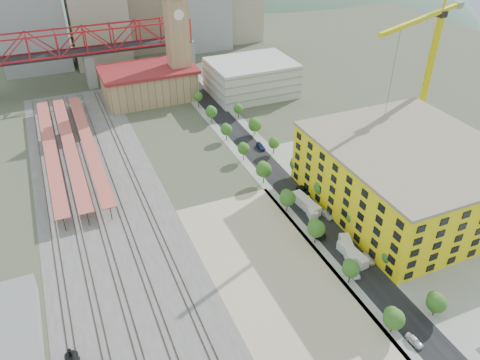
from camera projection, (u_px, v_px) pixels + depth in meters
name	position (u px, v px, depth m)	size (l,w,h in m)	color
ground	(238.00, 200.00, 134.45)	(400.00, 400.00, 0.00)	#474C38
ballast_strip	(101.00, 196.00, 135.97)	(36.00, 165.00, 0.06)	#605E59
dirt_lot	(275.00, 276.00, 108.89)	(28.00, 67.00, 0.06)	tan
street_asphalt	(265.00, 164.00, 151.26)	(12.00, 170.00, 0.06)	black
sidewalk_west	(250.00, 167.00, 149.44)	(3.00, 170.00, 0.04)	gray
sidewalk_east	(280.00, 160.00, 153.09)	(3.00, 170.00, 0.04)	gray
construction_pad	(410.00, 201.00, 133.95)	(50.00, 90.00, 0.06)	gray
rail_tracks	(94.00, 197.00, 135.30)	(26.56, 160.00, 0.18)	#382B23
platform_canopies	(69.00, 146.00, 153.29)	(16.00, 80.00, 4.12)	#C05C4A
station_hall	(149.00, 83.00, 192.19)	(38.00, 24.00, 13.10)	tan
clock_tower	(177.00, 26.00, 182.90)	(12.00, 12.00, 52.00)	tan
parking_garage	(251.00, 78.00, 196.35)	(34.00, 26.00, 14.00)	silver
truss_bridge	(86.00, 44.00, 196.58)	(94.00, 9.60, 25.60)	gray
construction_building	(408.00, 176.00, 127.83)	(44.60, 50.60, 18.80)	#FDFF15
street_trees	(280.00, 179.00, 143.59)	(15.40, 124.40, 8.00)	#2C5C1B
skyline	(140.00, 8.00, 233.86)	(133.00, 46.00, 60.00)	#9EA0A3
distant_hills	(167.00, 99.00, 392.85)	(647.00, 264.00, 227.00)	#4C6B59
tower_crane	(429.00, 54.00, 144.15)	(45.79, 20.12, 52.09)	yellow
site_trailer_a	(353.00, 254.00, 113.37)	(2.42, 9.21, 2.52)	silver
site_trailer_b	(348.00, 249.00, 114.80)	(2.51, 9.54, 2.61)	silver
site_trailer_c	(309.00, 208.00, 129.22)	(2.26, 8.59, 2.35)	silver
site_trailer_d	(306.00, 204.00, 130.56)	(2.74, 10.40, 2.85)	silver
car_0	(414.00, 341.00, 93.01)	(1.58, 3.93, 1.34)	silver
car_1	(353.00, 271.00, 109.18)	(1.70, 4.87, 1.60)	#A9A9AF
car_2	(318.00, 232.00, 121.06)	(2.60, 5.64, 1.57)	black
car_3	(263.00, 171.00, 146.46)	(1.84, 4.52, 1.31)	navy
car_4	(368.00, 259.00, 112.86)	(1.68, 4.18, 1.42)	white
car_5	(326.00, 214.00, 127.50)	(1.58, 4.52, 1.49)	gray
car_6	(303.00, 191.00, 136.97)	(2.46, 5.34, 1.48)	black
car_7	(261.00, 147.00, 159.36)	(2.00, 4.93, 1.43)	#1B244F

